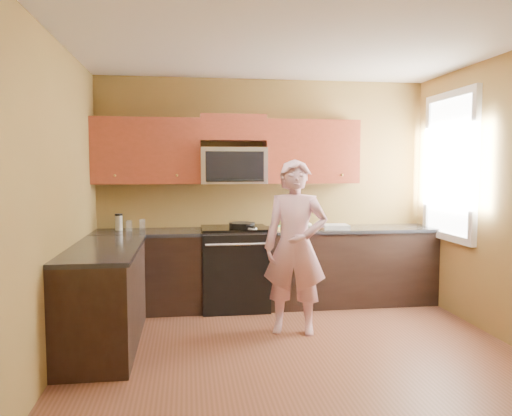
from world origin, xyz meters
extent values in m
plane|color=brown|center=(0.00, 0.00, 0.00)|extent=(4.00, 4.00, 0.00)
plane|color=white|center=(0.00, 0.00, 2.70)|extent=(4.00, 4.00, 0.00)
plane|color=brown|center=(0.00, 2.00, 1.35)|extent=(4.00, 0.00, 4.00)
plane|color=brown|center=(0.00, -2.00, 1.35)|extent=(4.00, 0.00, 4.00)
plane|color=brown|center=(-2.00, 0.00, 1.35)|extent=(0.00, 4.00, 4.00)
cube|color=black|center=(0.00, 1.70, 0.44)|extent=(4.00, 0.60, 0.88)
cube|color=black|center=(-1.70, 0.60, 0.44)|extent=(0.60, 1.60, 0.88)
cube|color=black|center=(0.00, 1.69, 0.90)|extent=(4.00, 0.62, 0.04)
cube|color=black|center=(-1.69, 0.60, 0.90)|extent=(0.62, 1.60, 0.04)
cube|color=maroon|center=(-0.40, 1.83, 2.10)|extent=(0.76, 0.33, 0.30)
imported|color=pink|center=(0.11, 0.73, 0.86)|extent=(0.72, 0.57, 1.71)
cube|color=#B27F47|center=(0.66, 1.57, 0.93)|extent=(0.13, 0.13, 0.01)
ellipsoid|color=silver|center=(-0.22, 1.45, 0.95)|extent=(0.13, 0.14, 0.06)
ellipsoid|color=silver|center=(0.48, 1.75, 0.95)|extent=(0.14, 0.15, 0.07)
cube|color=silver|center=(0.78, 1.61, 0.95)|extent=(0.31, 0.25, 0.05)
cylinder|color=silver|center=(-1.60, 1.73, 0.98)|extent=(0.08, 0.08, 0.12)
cylinder|color=silver|center=(-1.46, 1.86, 0.98)|extent=(0.08, 0.08, 0.12)
camera|label=1|loc=(-0.94, -3.98, 1.64)|focal=34.68mm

